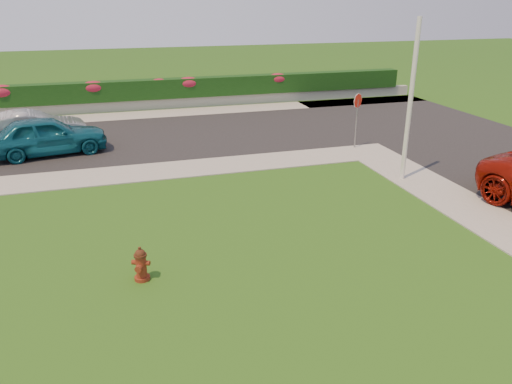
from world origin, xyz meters
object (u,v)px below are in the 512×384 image
object	(u,v)px
sedan_teal	(47,136)
sedan_silver	(32,128)
utility_pole	(410,103)
fire_hydrant	(141,265)
stop_sign	(357,108)

from	to	relation	value
sedan_teal	sedan_silver	size ratio (longest dim) A/B	1.02
sedan_silver	utility_pole	size ratio (longest dim) A/B	0.82
fire_hydrant	stop_sign	distance (m)	12.93
fire_hydrant	stop_sign	size ratio (longest dim) A/B	0.35
sedan_teal	stop_sign	distance (m)	12.90
sedan_silver	fire_hydrant	bearing A→B (deg)	-173.44
sedan_silver	stop_sign	bearing A→B (deg)	-117.23
sedan_teal	stop_sign	xyz separation A→B (m)	(12.59, -2.67, 0.92)
fire_hydrant	utility_pole	distance (m)	10.69
fire_hydrant	stop_sign	world-z (taller)	stop_sign
stop_sign	sedan_silver	bearing A→B (deg)	152.28
utility_pole	stop_sign	bearing A→B (deg)	86.90
sedan_teal	sedan_silver	bearing A→B (deg)	14.33
sedan_silver	stop_sign	distance (m)	14.05
sedan_silver	utility_pole	bearing A→B (deg)	-132.04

